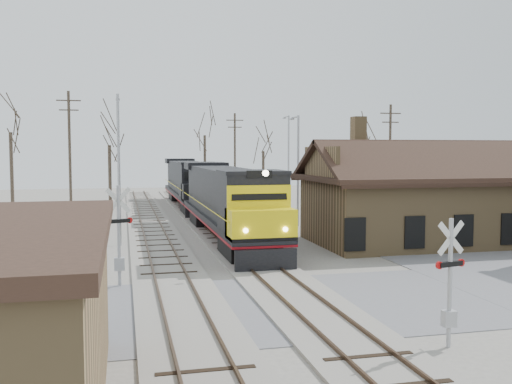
% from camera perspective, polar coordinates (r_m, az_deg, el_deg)
% --- Properties ---
extents(ground, '(140.00, 140.00, 0.00)m').
position_cam_1_polar(ground, '(21.97, 4.61, -11.06)').
color(ground, '#9A958B').
rests_on(ground, ground).
extents(road, '(60.00, 9.00, 0.03)m').
position_cam_1_polar(road, '(21.97, 4.61, -11.02)').
color(road, slate).
rests_on(road, ground).
extents(track_main, '(3.40, 90.00, 0.24)m').
position_cam_1_polar(track_main, '(36.23, -2.65, -4.89)').
color(track_main, '#9A958B').
rests_on(track_main, ground).
extents(track_siding, '(3.40, 90.00, 0.24)m').
position_cam_1_polar(track_siding, '(35.70, -9.80, -5.08)').
color(track_siding, '#9A958B').
rests_on(track_siding, ground).
extents(depot, '(15.20, 9.31, 7.90)m').
position_cam_1_polar(depot, '(37.27, 16.67, -1.18)').
color(depot, olive).
rests_on(depot, ground).
extents(locomotive_lead, '(3.23, 21.64, 4.81)m').
position_cam_1_polar(locomotive_lead, '(36.62, -2.86, -0.92)').
color(locomotive_lead, black).
rests_on(locomotive_lead, ground).
extents(locomotive_trailing, '(3.23, 21.64, 4.55)m').
position_cam_1_polar(locomotive_trailing, '(58.27, -6.71, 0.95)').
color(locomotive_trailing, black).
rests_on(locomotive_trailing, ground).
extents(crossbuck_near, '(1.07, 0.35, 3.81)m').
position_cam_1_polar(crossbuck_near, '(17.76, 18.80, -8.95)').
color(crossbuck_near, '#A5A8AD').
rests_on(crossbuck_near, ground).
extents(crossbuck_far, '(1.18, 0.51, 4.31)m').
position_cam_1_polar(crossbuck_far, '(24.81, -13.54, -4.67)').
color(crossbuck_far, '#A5A8AD').
rests_on(crossbuck_far, ground).
extents(streetlight_a, '(0.25, 2.04, 9.15)m').
position_cam_1_polar(streetlight_a, '(35.50, -13.56, 3.00)').
color(streetlight_a, '#A5A8AD').
rests_on(streetlight_a, ground).
extents(streetlight_b, '(0.25, 2.04, 8.42)m').
position_cam_1_polar(streetlight_b, '(43.41, 4.17, 2.80)').
color(streetlight_b, '#A5A8AD').
rests_on(streetlight_b, ground).
extents(streetlight_c, '(0.25, 2.04, 9.46)m').
position_cam_1_polar(streetlight_c, '(60.44, 3.24, 3.69)').
color(streetlight_c, '#A5A8AD').
rests_on(streetlight_c, ground).
extents(utility_pole_a, '(2.00, 0.24, 10.78)m').
position_cam_1_polar(utility_pole_a, '(50.89, -18.12, 3.80)').
color(utility_pole_a, '#382D23').
rests_on(utility_pole_a, ground).
extents(utility_pole_b, '(2.00, 0.24, 10.04)m').
position_cam_1_polar(utility_pole_b, '(65.80, -2.12, 3.71)').
color(utility_pole_b, '#382D23').
rests_on(utility_pole_b, ground).
extents(utility_pole_c, '(2.00, 0.24, 9.93)m').
position_cam_1_polar(utility_pole_c, '(53.35, 13.24, 3.44)').
color(utility_pole_c, '#382D23').
rests_on(utility_pole_c, ground).
extents(tree_a, '(4.94, 4.94, 12.09)m').
position_cam_1_polar(tree_a, '(55.46, -23.38, 6.77)').
color(tree_a, '#382D23').
rests_on(tree_a, ground).
extents(tree_b, '(4.19, 4.19, 10.27)m').
position_cam_1_polar(tree_b, '(55.93, -14.47, 5.62)').
color(tree_b, '#382D23').
rests_on(tree_b, ground).
extents(tree_c, '(5.08, 5.08, 12.46)m').
position_cam_1_polar(tree_c, '(69.75, -5.16, 6.71)').
color(tree_c, '#382D23').
rests_on(tree_c, ground).
extents(tree_d, '(3.81, 3.81, 9.34)m').
position_cam_1_polar(tree_d, '(66.22, 0.73, 4.92)').
color(tree_d, '#382D23').
rests_on(tree_d, ground).
extents(tree_e, '(3.89, 3.89, 9.52)m').
position_cam_1_polar(tree_e, '(62.70, 11.38, 5.01)').
color(tree_e, '#382D23').
rests_on(tree_e, ground).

